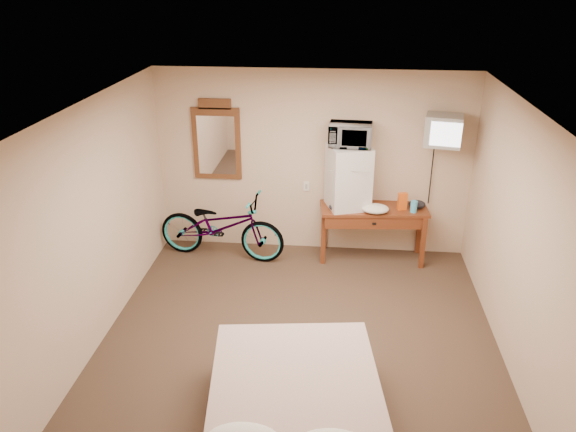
% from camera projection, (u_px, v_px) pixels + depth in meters
% --- Properties ---
extents(room, '(4.60, 4.64, 2.50)m').
position_uv_depth(room, '(299.00, 238.00, 5.44)').
color(room, '#3D281E').
rests_on(room, ground).
extents(desk, '(1.44, 0.65, 0.75)m').
position_uv_depth(desk, '(373.00, 216.00, 7.44)').
color(desk, maroon).
rests_on(desk, floor).
extents(mini_fridge, '(0.63, 0.62, 0.83)m').
position_uv_depth(mini_fridge, '(348.00, 177.00, 7.29)').
color(mini_fridge, silver).
rests_on(mini_fridge, desk).
extents(microwave, '(0.55, 0.39, 0.30)m').
position_uv_depth(microwave, '(350.00, 135.00, 7.06)').
color(microwave, silver).
rests_on(microwave, mini_fridge).
extents(snack_bag, '(0.13, 0.09, 0.23)m').
position_uv_depth(snack_bag, '(402.00, 201.00, 7.31)').
color(snack_bag, '#E15814').
rests_on(snack_bag, desk).
extents(blue_cup, '(0.09, 0.09, 0.15)m').
position_uv_depth(blue_cup, '(414.00, 207.00, 7.25)').
color(blue_cup, '#44B6E7').
rests_on(blue_cup, desk).
extents(cloth_cream, '(0.35, 0.27, 0.11)m').
position_uv_depth(cloth_cream, '(375.00, 209.00, 7.24)').
color(cloth_cream, beige).
rests_on(cloth_cream, desk).
extents(cloth_dark_a, '(0.25, 0.19, 0.09)m').
position_uv_depth(cloth_dark_a, '(338.00, 207.00, 7.31)').
color(cloth_dark_a, black).
rests_on(cloth_dark_a, desk).
extents(cloth_dark_b, '(0.22, 0.18, 0.10)m').
position_uv_depth(cloth_dark_b, '(417.00, 204.00, 7.39)').
color(cloth_dark_b, black).
rests_on(cloth_dark_b, desk).
extents(crt_television, '(0.50, 0.60, 0.38)m').
position_uv_depth(crt_television, '(443.00, 130.00, 6.91)').
color(crt_television, black).
rests_on(crt_television, room).
extents(wall_mirror, '(0.65, 0.04, 1.10)m').
position_uv_depth(wall_mirror, '(217.00, 141.00, 7.51)').
color(wall_mirror, brown).
rests_on(wall_mirror, room).
extents(bicycle, '(1.82, 0.85, 0.92)m').
position_uv_depth(bicycle, '(221.00, 226.00, 7.58)').
color(bicycle, black).
rests_on(bicycle, floor).
extents(bed, '(1.62, 2.01, 0.90)m').
position_uv_depth(bed, '(295.00, 418.00, 4.56)').
color(bed, brown).
rests_on(bed, floor).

